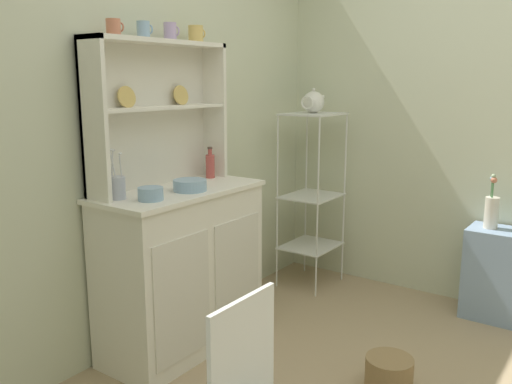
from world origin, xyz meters
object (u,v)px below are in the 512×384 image
object	(u,v)px
jam_bottle	(210,165)
utensil_jar	(117,187)
hutch_shelf_unit	(155,104)
hutch_cabinet	(182,267)
flower_vase	(492,211)
cup_terracotta_0	(114,27)
bakers_rack	(312,184)
side_shelf_blue	(507,276)
porcelain_teapot	(313,102)
floor_basket	(389,374)
bowl_mixing_large	(151,194)

from	to	relation	value
jam_bottle	utensil_jar	distance (m)	0.71
hutch_shelf_unit	hutch_cabinet	bearing A→B (deg)	-90.00
flower_vase	utensil_jar	bearing A→B (deg)	142.49
cup_terracotta_0	hutch_cabinet	bearing A→B (deg)	-23.10
bakers_rack	jam_bottle	world-z (taller)	bakers_rack
cup_terracotta_0	flower_vase	distance (m)	2.42
hutch_shelf_unit	cup_terracotta_0	size ratio (longest dim) A/B	10.82
side_shelf_blue	porcelain_teapot	world-z (taller)	porcelain_teapot
floor_basket	hutch_shelf_unit	bearing A→B (deg)	100.70
hutch_cabinet	hutch_shelf_unit	size ratio (longest dim) A/B	1.08
hutch_shelf_unit	porcelain_teapot	distance (m)	1.27
cup_terracotta_0	porcelain_teapot	world-z (taller)	cup_terracotta_0
bakers_rack	jam_bottle	xyz separation A→B (m)	(-0.89, 0.18, 0.23)
bowl_mixing_large	porcelain_teapot	world-z (taller)	porcelain_teapot
hutch_shelf_unit	utensil_jar	world-z (taller)	hutch_shelf_unit
flower_vase	bowl_mixing_large	bearing A→B (deg)	144.55
floor_basket	jam_bottle	distance (m)	1.50
side_shelf_blue	floor_basket	distance (m)	1.21
hutch_cabinet	jam_bottle	distance (m)	0.63
hutch_shelf_unit	cup_terracotta_0	bearing A→B (deg)	-171.75
hutch_shelf_unit	floor_basket	xyz separation A→B (m)	(0.24, -1.27, -1.26)
bakers_rack	utensil_jar	world-z (taller)	bakers_rack
utensil_jar	hutch_cabinet	bearing A→B (deg)	-12.41
side_shelf_blue	utensil_jar	xyz separation A→B (m)	(-1.76, 1.47, 0.67)
jam_bottle	porcelain_teapot	xyz separation A→B (m)	(0.89, -0.18, 0.34)
side_shelf_blue	flower_vase	world-z (taller)	flower_vase
utensil_jar	cup_terracotta_0	bearing A→B (deg)	33.71
side_shelf_blue	hutch_shelf_unit	bearing A→B (deg)	132.08
utensil_jar	jam_bottle	bearing A→B (deg)	0.69
cup_terracotta_0	jam_bottle	world-z (taller)	cup_terracotta_0
bowl_mixing_large	jam_bottle	size ratio (longest dim) A/B	0.66
cup_terracotta_0	flower_vase	world-z (taller)	cup_terracotta_0
cup_terracotta_0	bakers_rack	bearing A→B (deg)	-8.19
hutch_cabinet	bowl_mixing_large	world-z (taller)	bowl_mixing_large
porcelain_teapot	flower_vase	size ratio (longest dim) A/B	0.70
hutch_cabinet	cup_terracotta_0	size ratio (longest dim) A/B	11.64
flower_vase	porcelain_teapot	bearing A→B (deg)	97.93
bowl_mixing_large	utensil_jar	bearing A→B (deg)	116.30
floor_basket	flower_vase	world-z (taller)	flower_vase
utensil_jar	flower_vase	size ratio (longest dim) A/B	0.72
bakers_rack	porcelain_teapot	size ratio (longest dim) A/B	5.19
cup_terracotta_0	hutch_shelf_unit	bearing A→B (deg)	8.25
cup_terracotta_0	flower_vase	xyz separation A→B (m)	(1.69, -1.39, -1.03)
hutch_shelf_unit	floor_basket	size ratio (longest dim) A/B	3.91
hutch_shelf_unit	floor_basket	world-z (taller)	hutch_shelf_unit
bakers_rack	utensil_jar	xyz separation A→B (m)	(-1.60, 0.18, 0.22)
floor_basket	cup_terracotta_0	xyz separation A→B (m)	(-0.53, 1.23, 1.63)
floor_basket	porcelain_teapot	xyz separation A→B (m)	(1.00, 1.01, 1.23)
bakers_rack	porcelain_teapot	bearing A→B (deg)	180.00
hutch_shelf_unit	bowl_mixing_large	xyz separation A→B (m)	(-0.28, -0.24, -0.41)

